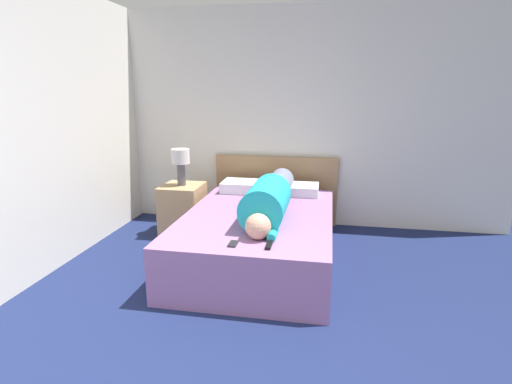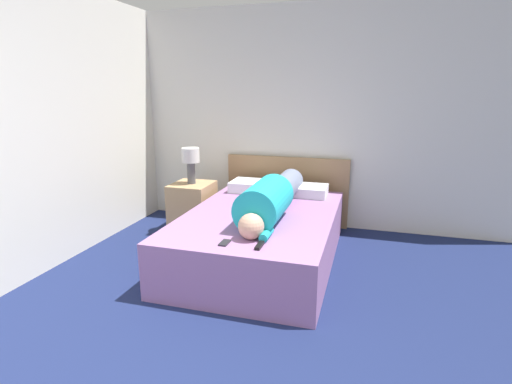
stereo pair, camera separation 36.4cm
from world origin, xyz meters
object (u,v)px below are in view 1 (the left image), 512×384
at_px(tv_remote, 269,245).
at_px(bed, 259,237).
at_px(table_lamp, 181,161).
at_px(nightstand, 183,209).
at_px(pillow_near_headboard, 245,186).
at_px(person_lying, 271,198).
at_px(pillow_second, 297,189).
at_px(cell_phone, 233,244).

bearing_deg(tv_remote, bed, 105.26).
bearing_deg(table_lamp, nightstand, 0.00).
xyz_separation_m(table_lamp, pillow_near_headboard, (0.70, 0.21, -0.32)).
bearing_deg(pillow_near_headboard, bed, -69.01).
distance_m(person_lying, tv_remote, 0.83).
xyz_separation_m(nightstand, tv_remote, (1.23, -1.42, 0.21)).
height_order(pillow_near_headboard, pillow_second, pillow_near_headboard).
height_order(nightstand, pillow_near_headboard, pillow_near_headboard).
distance_m(bed, nightstand, 1.17).
distance_m(pillow_second, cell_phone, 1.67).
bearing_deg(pillow_near_headboard, pillow_second, 0.00).
bearing_deg(person_lying, table_lamp, 151.19).
bearing_deg(cell_phone, bed, 86.26).
bearing_deg(table_lamp, cell_phone, -56.33).
bearing_deg(nightstand, person_lying, -28.81).
bearing_deg(pillow_near_headboard, cell_phone, -81.14).
relative_size(tv_remote, cell_phone, 1.15).
xyz_separation_m(pillow_near_headboard, cell_phone, (0.26, -1.64, -0.05)).
bearing_deg(cell_phone, nightstand, 123.67).
bearing_deg(pillow_second, person_lying, -102.23).
distance_m(tv_remote, cell_phone, 0.28).
bearing_deg(bed, table_lamp, 149.20).
bearing_deg(nightstand, cell_phone, -56.33).
xyz_separation_m(person_lying, cell_phone, (-0.17, -0.81, -0.16)).
bearing_deg(pillow_second, cell_phone, -101.96).
distance_m(table_lamp, pillow_second, 1.36).
height_order(pillow_second, tv_remote, pillow_second).
distance_m(bed, person_lying, 0.42).
bearing_deg(person_lying, nightstand, 151.19).
relative_size(nightstand, tv_remote, 3.86).
bearing_deg(pillow_second, nightstand, -171.00).
bearing_deg(cell_phone, pillow_second, 78.04).
distance_m(nightstand, tv_remote, 1.89).
relative_size(nightstand, cell_phone, 4.46).
height_order(nightstand, person_lying, person_lying).
distance_m(bed, pillow_second, 0.91).
relative_size(bed, cell_phone, 15.99).
bearing_deg(bed, pillow_near_headboard, 110.99).
xyz_separation_m(nightstand, table_lamp, (0.00, 0.00, 0.57)).
bearing_deg(nightstand, pillow_second, 9.00).
bearing_deg(pillow_near_headboard, person_lying, -62.77).
xyz_separation_m(nightstand, person_lying, (1.12, -0.62, 0.36)).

